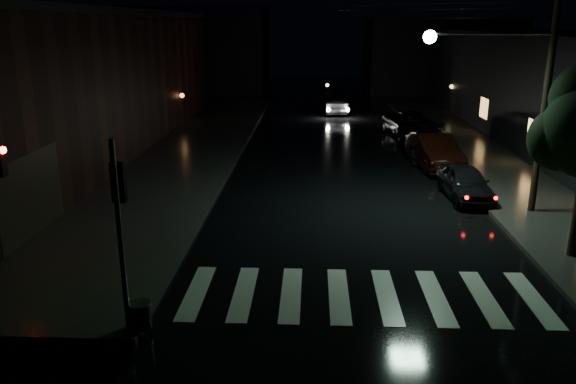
# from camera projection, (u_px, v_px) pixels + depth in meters

# --- Properties ---
(ground) EXTENTS (120.00, 120.00, 0.00)m
(ground) POSITION_uv_depth(u_px,v_px,m) (241.00, 303.00, 13.70)
(ground) COLOR black
(ground) RESTS_ON ground
(sidewalk_left) EXTENTS (6.00, 44.00, 0.15)m
(sidewalk_left) POSITION_uv_depth(u_px,v_px,m) (175.00, 161.00, 27.28)
(sidewalk_left) COLOR #282826
(sidewalk_left) RESTS_ON ground
(sidewalk_right) EXTENTS (4.00, 44.00, 0.15)m
(sidewalk_right) POSITION_uv_depth(u_px,v_px,m) (487.00, 165.00, 26.64)
(sidewalk_right) COLOR #282826
(sidewalk_right) RESTS_ON ground
(building_left) EXTENTS (10.00, 36.00, 7.00)m
(building_left) POSITION_uv_depth(u_px,v_px,m) (44.00, 85.00, 28.49)
(building_left) COLOR black
(building_left) RESTS_ON ground
(building_far_left) EXTENTS (14.00, 10.00, 8.00)m
(building_far_left) POSITION_uv_depth(u_px,v_px,m) (196.00, 49.00, 55.98)
(building_far_left) COLOR black
(building_far_left) RESTS_ON ground
(building_far_right) EXTENTS (14.00, 10.00, 7.00)m
(building_far_right) POSITION_uv_depth(u_px,v_px,m) (439.00, 55.00, 55.11)
(building_far_right) COLOR black
(building_far_right) RESTS_ON ground
(crosswalk) EXTENTS (9.00, 3.00, 0.01)m
(crosswalk) POSITION_uv_depth(u_px,v_px,m) (363.00, 295.00, 14.05)
(crosswalk) COLOR beige
(crosswalk) RESTS_ON ground
(signal_pole_corner) EXTENTS (0.68, 0.61, 4.20)m
(signal_pole_corner) POSITION_uv_depth(u_px,v_px,m) (131.00, 268.00, 11.95)
(signal_pole_corner) COLOR slate
(signal_pole_corner) RESTS_ON ground
(signal_red_facade) EXTENTS (0.54, 0.28, 0.85)m
(signal_red_facade) POSITION_uv_depth(u_px,v_px,m) (1.00, 159.00, 15.01)
(signal_red_facade) COLOR slate
(signal_red_facade) RESTS_ON ground
(utility_pole) EXTENTS (4.92, 0.44, 8.00)m
(utility_pole) POSITION_uv_depth(u_px,v_px,m) (527.00, 84.00, 18.69)
(utility_pole) COLOR black
(utility_pole) RESTS_ON ground
(parked_car_a) EXTENTS (1.69, 3.84, 1.29)m
(parked_car_a) POSITION_uv_depth(u_px,v_px,m) (465.00, 183.00, 21.59)
(parked_car_a) COLOR black
(parked_car_a) RESTS_ON ground
(parked_car_b) EXTENTS (2.08, 4.88, 1.56)m
(parked_car_b) POSITION_uv_depth(u_px,v_px,m) (435.00, 151.00, 26.23)
(parked_car_b) COLOR black
(parked_car_b) RESTS_ON ground
(parked_car_c) EXTENTS (2.56, 5.03, 1.40)m
(parked_car_c) POSITION_uv_depth(u_px,v_px,m) (430.00, 144.00, 28.14)
(parked_car_c) COLOR black
(parked_car_c) RESTS_ON ground
(parked_car_d) EXTENTS (3.16, 5.61, 1.48)m
(parked_car_d) POSITION_uv_depth(u_px,v_px,m) (412.00, 125.00, 33.25)
(parked_car_d) COLOR black
(parked_car_d) RESTS_ON ground
(oncoming_car) EXTENTS (1.92, 4.66, 1.50)m
(oncoming_car) POSITION_uv_depth(u_px,v_px,m) (334.00, 103.00, 41.94)
(oncoming_car) COLOR black
(oncoming_car) RESTS_ON ground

